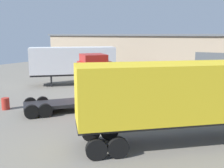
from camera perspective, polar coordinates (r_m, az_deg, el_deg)
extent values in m
plane|color=slate|center=(22.04, -6.57, -4.01)|extent=(60.00, 60.00, 0.00)
cube|color=tan|center=(36.94, 10.15, 6.09)|extent=(33.47, 7.12, 5.39)
cube|color=#565B60|center=(36.83, 10.30, 10.47)|extent=(33.97, 7.62, 0.25)
cube|color=#4C5156|center=(37.22, -2.56, 4.90)|extent=(3.20, 0.08, 3.60)
cube|color=#4C5156|center=(31.66, 20.35, 3.21)|extent=(3.20, 0.08, 3.60)
cube|color=red|center=(19.85, -3.47, 0.39)|extent=(3.46, 3.45, 3.09)
cube|color=red|center=(19.55, -4.10, 5.62)|extent=(2.69, 2.64, 0.60)
cube|color=black|center=(20.09, -0.28, 2.32)|extent=(1.66, 1.41, 1.11)
cube|color=#232326|center=(19.56, -12.68, -4.30)|extent=(4.18, 4.44, 0.24)
cylinder|color=#B2B2B7|center=(20.63, -11.33, -3.94)|extent=(1.14, 1.20, 0.56)
cylinder|color=black|center=(21.37, -2.67, -3.10)|extent=(0.85, 0.92, 0.96)
cylinder|color=black|center=(19.34, -0.82, -4.57)|extent=(0.85, 0.92, 0.96)
cylinder|color=black|center=(20.60, -14.85, -3.98)|extent=(0.85, 0.92, 0.96)
cylinder|color=black|center=(18.48, -14.32, -5.64)|extent=(0.85, 0.92, 0.96)
cylinder|color=black|center=(20.56, -17.35, -4.14)|extent=(0.85, 0.92, 0.96)
cylinder|color=black|center=(18.44, -17.11, -5.83)|extent=(0.85, 0.92, 0.96)
cube|color=silver|center=(29.62, -8.50, 5.18)|extent=(8.48, 8.19, 2.85)
cube|color=#232326|center=(29.81, -8.42, 2.23)|extent=(7.97, 7.64, 0.24)
cube|color=#232326|center=(29.06, -13.08, 0.50)|extent=(0.23, 0.23, 1.11)
cube|color=#232326|center=(30.64, -13.06, 1.01)|extent=(0.23, 0.23, 1.11)
cylinder|color=black|center=(29.17, -2.64, 0.79)|extent=(1.00, 0.97, 1.10)
cylinder|color=black|center=(31.31, -3.33, 1.47)|extent=(1.00, 0.97, 1.10)
cylinder|color=black|center=(29.35, -0.72, 0.86)|extent=(1.00, 0.97, 1.10)
cylinder|color=black|center=(31.48, -1.53, 1.53)|extent=(1.00, 0.97, 1.10)
cube|color=#2347A3|center=(23.62, 8.62, 0.43)|extent=(5.63, 3.32, 2.09)
cube|color=#2347A3|center=(25.16, 4.44, -0.23)|extent=(1.39, 2.17, 0.90)
cube|color=black|center=(24.73, 5.17, 1.95)|extent=(0.52, 1.64, 0.75)
cylinder|color=black|center=(24.34, 3.88, -1.68)|extent=(0.77, 0.48, 0.72)
cylinder|color=black|center=(25.60, 6.44, -1.10)|extent=(0.77, 0.48, 0.72)
cylinder|color=black|center=(22.10, 10.99, -3.13)|extent=(0.77, 0.48, 0.72)
cylinder|color=black|center=(23.48, 13.38, -2.41)|extent=(0.77, 0.48, 0.72)
cube|color=yellow|center=(13.93, 16.57, -1.39)|extent=(10.26, 9.59, 2.83)
cube|color=#232326|center=(14.32, 16.24, -7.41)|extent=(9.76, 9.03, 0.24)
cylinder|color=black|center=(14.30, -0.60, -10.12)|extent=(0.94, 0.89, 0.99)
cylinder|color=black|center=(12.31, 1.34, -13.69)|extent=(0.94, 0.89, 0.99)
cylinder|color=black|center=(14.16, -4.64, -10.36)|extent=(0.94, 0.89, 0.99)
cylinder|color=black|center=(12.15, -3.41, -14.05)|extent=(0.94, 0.89, 0.99)
cylinder|color=#B22D23|center=(21.39, -22.17, -3.99)|extent=(0.58, 0.58, 0.88)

